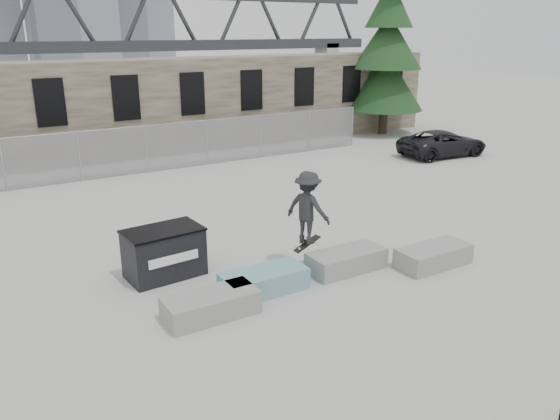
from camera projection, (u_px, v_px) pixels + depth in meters
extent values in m
plane|color=#ABAAA6|center=(315.00, 282.00, 13.19)|extent=(120.00, 120.00, 0.00)
cube|color=brown|center=(119.00, 109.00, 25.68)|extent=(36.00, 2.50, 4.50)
cube|color=black|center=(50.00, 103.00, 22.87)|extent=(1.20, 0.12, 2.00)
cube|color=black|center=(126.00, 98.00, 24.44)|extent=(1.20, 0.12, 2.00)
cube|color=black|center=(193.00, 94.00, 26.01)|extent=(1.20, 0.12, 2.00)
cube|color=black|center=(252.00, 90.00, 27.59)|extent=(1.20, 0.12, 2.00)
cube|color=black|center=(304.00, 87.00, 29.16)|extent=(1.20, 0.12, 2.00)
cube|color=black|center=(351.00, 84.00, 30.74)|extent=(1.20, 0.12, 2.00)
cube|color=black|center=(394.00, 81.00, 32.31)|extent=(1.20, 0.12, 2.00)
cylinder|color=gray|center=(3.00, 165.00, 20.32)|extent=(0.06, 0.06, 2.00)
cylinder|color=gray|center=(79.00, 157.00, 21.67)|extent=(0.06, 0.06, 2.00)
cylinder|color=gray|center=(147.00, 149.00, 23.03)|extent=(0.06, 0.06, 2.00)
cylinder|color=gray|center=(207.00, 143.00, 24.38)|extent=(0.06, 0.06, 2.00)
cylinder|color=gray|center=(260.00, 137.00, 25.73)|extent=(0.06, 0.06, 2.00)
cylinder|color=gray|center=(309.00, 131.00, 27.08)|extent=(0.06, 0.06, 2.00)
cylinder|color=gray|center=(352.00, 127.00, 28.44)|extent=(0.06, 0.06, 2.00)
cube|color=#99999E|center=(147.00, 149.00, 23.03)|extent=(22.00, 0.02, 2.00)
cylinder|color=gray|center=(145.00, 126.00, 22.71)|extent=(22.00, 0.04, 0.04)
cube|color=gray|center=(211.00, 305.00, 11.57)|extent=(2.00, 0.90, 0.52)
cube|color=#2D471E|center=(211.00, 297.00, 11.51)|extent=(1.76, 0.66, 0.10)
cube|color=teal|center=(264.00, 281.00, 12.66)|extent=(2.00, 0.90, 0.52)
cube|color=#2D471E|center=(264.00, 273.00, 12.60)|extent=(1.76, 0.66, 0.10)
cube|color=gray|center=(346.00, 260.00, 13.80)|extent=(2.00, 0.90, 0.52)
cube|color=#2D471E|center=(347.00, 253.00, 13.74)|extent=(1.76, 0.66, 0.10)
cube|color=gray|center=(433.00, 256.00, 14.07)|extent=(2.00, 0.90, 0.52)
cube|color=#2D471E|center=(434.00, 249.00, 14.01)|extent=(1.76, 0.66, 0.10)
cube|color=black|center=(164.00, 254.00, 13.38)|extent=(1.89, 1.22, 1.18)
cube|color=black|center=(162.00, 230.00, 13.19)|extent=(1.94, 1.27, 0.05)
cube|color=white|center=(174.00, 259.00, 12.93)|extent=(1.27, 0.12, 0.23)
cylinder|color=#38281E|center=(384.00, 110.00, 31.73)|extent=(0.50, 0.50, 2.68)
cone|color=black|center=(385.00, 81.00, 31.21)|extent=(4.38, 4.38, 3.20)
cone|color=black|center=(388.00, 41.00, 30.52)|extent=(3.94, 3.94, 3.00)
cone|color=black|center=(390.00, 3.00, 29.89)|extent=(2.69, 2.69, 2.60)
cube|color=#2D3033|center=(111.00, 46.00, 61.50)|extent=(70.00, 3.00, 1.20)
cube|color=gray|center=(326.00, 58.00, 76.89)|extent=(2.00, 3.00, 4.00)
imported|color=black|center=(443.00, 143.00, 26.25)|extent=(4.61, 2.42, 1.24)
imported|color=#232426|center=(308.00, 208.00, 13.54)|extent=(1.13, 1.38, 1.86)
cube|color=black|center=(307.00, 244.00, 13.84)|extent=(0.79, 0.31, 0.28)
cylinder|color=beige|center=(299.00, 249.00, 13.66)|extent=(0.06, 0.03, 0.06)
cylinder|color=beige|center=(296.00, 247.00, 13.77)|extent=(0.06, 0.03, 0.06)
cylinder|color=beige|center=(318.00, 244.00, 13.94)|extent=(0.06, 0.03, 0.06)
cylinder|color=beige|center=(315.00, 243.00, 14.05)|extent=(0.06, 0.03, 0.06)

